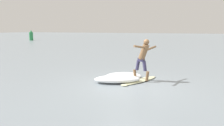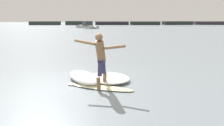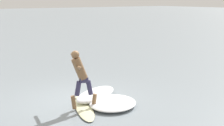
{
  "view_description": "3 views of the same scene",
  "coord_description": "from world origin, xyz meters",
  "views": [
    {
      "loc": [
        -8.5,
        -2.64,
        2.37
      ],
      "look_at": [
        0.62,
        1.07,
        0.8
      ],
      "focal_mm": 35.0,
      "sensor_mm": 36.0,
      "label": 1
    },
    {
      "loc": [
        1.04,
        -7.39,
        2.41
      ],
      "look_at": [
        1.33,
        0.67,
        0.7
      ],
      "focal_mm": 35.0,
      "sensor_mm": 36.0,
      "label": 2
    },
    {
      "loc": [
        9.12,
        -4.84,
        3.45
      ],
      "look_at": [
        0.62,
        1.09,
        1.3
      ],
      "focal_mm": 50.0,
      "sensor_mm": 36.0,
      "label": 3
    }
  ],
  "objects": [
    {
      "name": "surfboard",
      "position": [
        0.91,
        -0.2,
        0.03
      ],
      "size": [
        2.44,
        1.33,
        0.2
      ],
      "color": "beige",
      "rests_on": "ground"
    },
    {
      "name": "ground_plane",
      "position": [
        0.0,
        0.0,
        0.0
      ],
      "size": [
        200.0,
        200.0,
        0.0
      ],
      "primitive_type": "plane",
      "color": "gray"
    },
    {
      "name": "wave_foam_at_nose",
      "position": [
        1.2,
        0.72,
        0.11
      ],
      "size": [
        2.26,
        2.29,
        0.21
      ],
      "color": "white",
      "rests_on": "ground"
    },
    {
      "name": "wave_foam_at_tail",
      "position": [
        0.24,
        0.67,
        0.16
      ],
      "size": [
        1.69,
        2.2,
        0.32
      ],
      "color": "white",
      "rests_on": "ground"
    },
    {
      "name": "surfer",
      "position": [
        0.92,
        -0.31,
        1.16
      ],
      "size": [
        1.67,
        0.94,
        1.85
      ],
      "color": "brown",
      "rests_on": "surfboard"
    }
  ]
}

